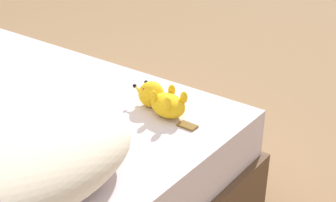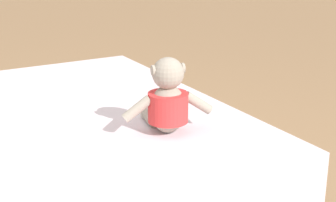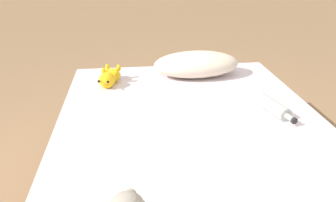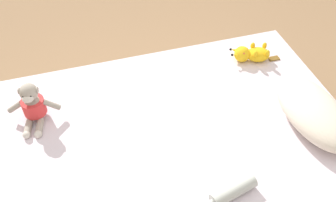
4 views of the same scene
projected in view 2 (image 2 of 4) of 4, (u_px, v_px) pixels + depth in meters
plush_monkey at (167, 101)px, 1.61m from camera, size 0.24×0.29×0.24m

